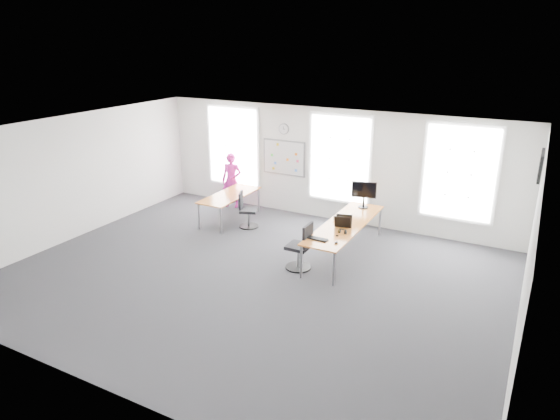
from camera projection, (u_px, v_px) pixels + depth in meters
The scene contains 24 objects.
floor at pixel (253, 276), 10.39m from camera, with size 10.00×10.00×0.00m, color #28282C.
ceiling at pixel (250, 134), 9.40m from camera, with size 10.00×10.00×0.00m, color white.
wall_back at pixel (329, 165), 13.23m from camera, with size 10.00×10.00×0.00m, color white.
wall_front at pixel (94, 297), 6.57m from camera, with size 10.00×10.00×0.00m, color white.
wall_left at pixel (75, 177), 12.12m from camera, with size 10.00×10.00×0.00m, color white.
wall_right at pixel (529, 259), 7.68m from camera, with size 10.00×10.00×0.00m, color white.
window_left at pixel (234, 146), 14.47m from camera, with size 1.60×0.06×2.20m, color white.
window_mid at pixel (340, 159), 13.00m from camera, with size 1.60×0.06×2.20m, color white.
window_right at pixel (460, 173), 11.67m from camera, with size 1.60×0.06×2.20m, color white.
desk_right at pixel (345, 225), 11.20m from camera, with size 0.84×3.14×0.76m.
desk_left at pixel (230, 197), 13.34m from camera, with size 0.80×2.00×0.73m.
chair_right at pixel (301, 249), 10.61m from camera, with size 0.55×0.55×1.04m.
chair_left at pixel (246, 212), 12.96m from camera, with size 0.56×0.56×0.95m.
person at pixel (232, 180), 14.39m from camera, with size 0.58×0.38×1.58m, color #C51D8F.
whiteboard at pixel (284, 158), 13.78m from camera, with size 1.20×0.03×0.90m, color silver.
wall_clock at pixel (284, 129), 13.52m from camera, with size 0.30×0.30×0.04m, color gray.
tv at pixel (541, 166), 9.93m from camera, with size 0.06×0.90×0.55m, color black.
keyboard at pixel (318, 239), 10.30m from camera, with size 0.43×0.15×0.02m, color black.
mouse at pixel (336, 243), 10.09m from camera, with size 0.07×0.11×0.04m, color black.
lens_cap at pixel (337, 236), 10.48m from camera, with size 0.06×0.06×0.01m, color black.
headphones at pixel (342, 231), 10.60m from camera, with size 0.17×0.09×0.10m.
laptop_sleeve at pixel (343, 222), 10.89m from camera, with size 0.36×0.27×0.29m.
paper_stack at pixel (342, 218), 11.34m from camera, with size 0.31×0.23×0.11m, color beige.
monitor at pixel (364, 192), 12.06m from camera, with size 0.58×0.24×0.66m.
Camera 1 is at (4.90, -7.98, 4.76)m, focal length 32.00 mm.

